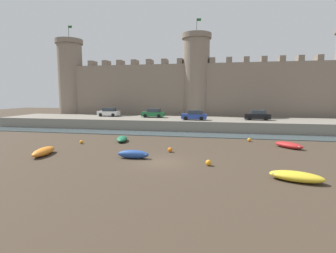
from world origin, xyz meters
The scene contains 17 objects.
ground_plane centered at (0.00, 0.00, 0.00)m, with size 160.00×160.00×0.00m, color #423528.
water_channel centered at (0.00, 16.10, 0.05)m, with size 80.00×4.50×0.10m, color #47565B.
quay_road centered at (0.00, 23.35, 0.87)m, with size 68.79×10.00×1.73m, color gray.
castle centered at (0.00, 32.60, 7.50)m, with size 62.76×5.98×21.05m.
rowboat_foreground_right centered at (-2.83, 0.83, 0.41)m, with size 3.02×1.02×0.80m.
rowboat_near_channel_left centered at (-7.13, 9.00, 0.34)m, with size 2.09×3.58×0.66m.
rowboat_midflat_right centered at (12.66, 8.74, 0.35)m, with size 3.23×3.32×0.67m.
rowboat_midflat_left centered at (-11.89, 0.29, 0.39)m, with size 1.73×3.84×0.76m.
rowboat_foreground_centre centered at (10.33, -3.15, 0.36)m, with size 3.78×2.34×0.69m.
mooring_buoy_near_channel centered at (4.20, -0.32, 0.25)m, with size 0.50×0.50×0.50m, color orange.
mooring_buoy_off_centre centered at (0.05, 4.13, 0.25)m, with size 0.50×0.50×0.50m, color orange.
mooring_buoy_mid_mud centered at (8.76, 11.98, 0.23)m, with size 0.47×0.47×0.47m, color orange.
mooring_buoy_near_shore centered at (-11.37, 6.53, 0.22)m, with size 0.44×0.44×0.44m, color orange.
car_quay_west centered at (11.10, 23.13, 2.51)m, with size 4.11×1.91×1.62m.
car_quay_east centered at (-15.99, 25.00, 2.51)m, with size 4.11×1.91×1.62m.
car_quay_centre_west centered at (-6.99, 24.43, 2.51)m, with size 4.11×1.91×1.62m.
car_quay_centre_east centered at (0.87, 21.11, 2.51)m, with size 4.11×1.91×1.62m.
Camera 1 is at (5.07, -22.05, 6.00)m, focal length 28.00 mm.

